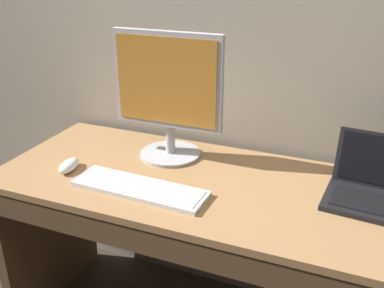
{
  "coord_description": "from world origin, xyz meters",
  "views": [
    {
      "loc": [
        0.43,
        -1.31,
        1.54
      ],
      "look_at": [
        -0.11,
        0.0,
        0.91
      ],
      "focal_mm": 40.75,
      "sensor_mm": 36.0,
      "label": 1
    }
  ],
  "objects_px": {
    "external_monitor": "(168,92)",
    "wired_keyboard": "(140,188)",
    "computer_mouse": "(69,165)",
    "laptop_black": "(377,190)"
  },
  "relations": [
    {
      "from": "external_monitor",
      "to": "wired_keyboard",
      "type": "bearing_deg",
      "value": -85.57
    },
    {
      "from": "wired_keyboard",
      "to": "computer_mouse",
      "type": "distance_m",
      "value": 0.33
    },
    {
      "from": "external_monitor",
      "to": "computer_mouse",
      "type": "xyz_separation_m",
      "value": [
        -0.3,
        -0.26,
        -0.25
      ]
    },
    {
      "from": "laptop_black",
      "to": "external_monitor",
      "type": "bearing_deg",
      "value": 175.87
    },
    {
      "from": "laptop_black",
      "to": "computer_mouse",
      "type": "bearing_deg",
      "value": -169.67
    },
    {
      "from": "wired_keyboard",
      "to": "external_monitor",
      "type": "bearing_deg",
      "value": 94.43
    },
    {
      "from": "wired_keyboard",
      "to": "computer_mouse",
      "type": "xyz_separation_m",
      "value": [
        -0.33,
        0.04,
        0.01
      ]
    },
    {
      "from": "external_monitor",
      "to": "wired_keyboard",
      "type": "distance_m",
      "value": 0.4
    },
    {
      "from": "external_monitor",
      "to": "computer_mouse",
      "type": "relative_size",
      "value": 4.22
    },
    {
      "from": "laptop_black",
      "to": "wired_keyboard",
      "type": "xyz_separation_m",
      "value": [
        -0.76,
        -0.24,
        -0.03
      ]
    }
  ]
}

